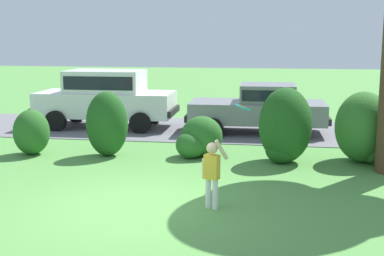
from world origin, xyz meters
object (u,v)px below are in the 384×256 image
Objects in this scene: parked_sedan at (260,107)px; child_thrower at (212,170)px; frisbee at (243,107)px; parked_suv at (106,96)px.

parked_sedan is 3.45× the size of child_thrower.
parked_suv is at bearing 124.29° from frisbee.
parked_sedan is 7.14m from frisbee.
parked_suv is 8.96m from child_thrower.
frisbee is at bearing 39.62° from child_thrower.
frisbee is (-0.13, -7.08, 0.95)m from parked_sedan.
parked_suv is 8.90m from frisbee.
parked_suv is at bearing 120.06° from child_thrower.
child_thrower is 4.58× the size of frisbee.
child_thrower is (-0.64, -7.50, -0.13)m from parked_sedan.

